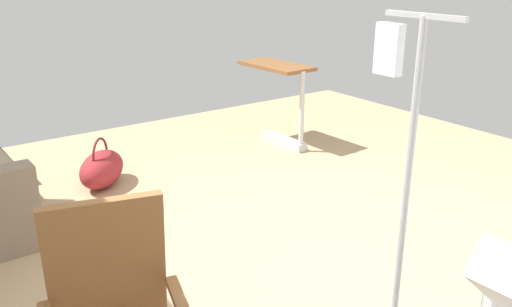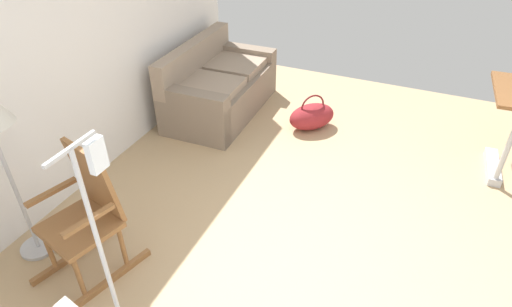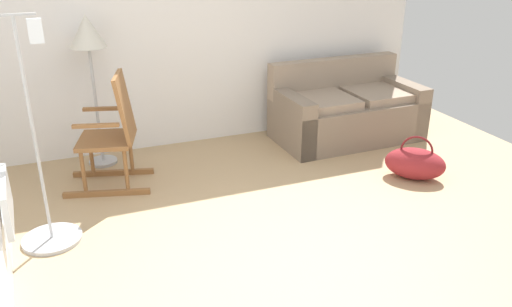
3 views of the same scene
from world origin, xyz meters
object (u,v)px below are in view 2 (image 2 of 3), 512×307
at_px(rocking_chair, 87,216).
at_px(duffel_bag, 312,116).
at_px(overbed_table, 508,122).
at_px(couch, 219,88).

bearing_deg(rocking_chair, duffel_bag, -18.60).
height_order(overbed_table, duffel_bag, overbed_table).
distance_m(rocking_chair, duffel_bag, 2.81).
relative_size(couch, duffel_bag, 2.58).
xyz_separation_m(rocking_chair, duffel_bag, (2.64, -0.89, -0.35)).
bearing_deg(couch, rocking_chair, -173.53).
height_order(rocking_chair, overbed_table, rocking_chair).
bearing_deg(rocking_chair, couch, 6.47).
bearing_deg(rocking_chair, overbed_table, -47.01).
xyz_separation_m(rocking_chair, overbed_table, (2.64, -2.83, 0.03)).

